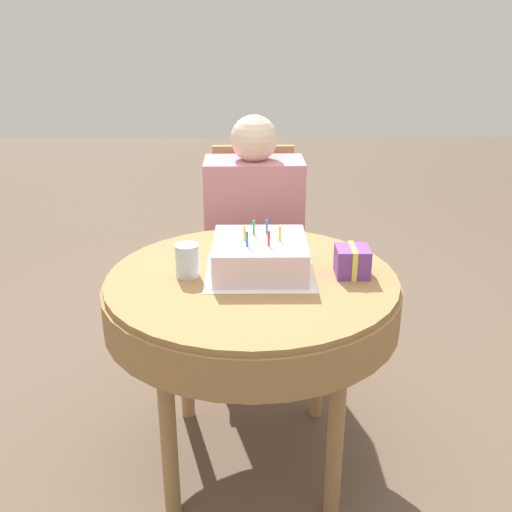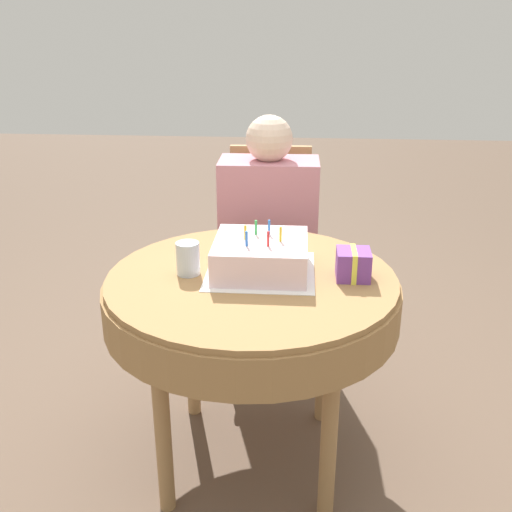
# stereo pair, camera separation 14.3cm
# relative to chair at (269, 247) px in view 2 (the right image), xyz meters

# --- Properties ---
(ground_plane) EXTENTS (12.00, 12.00, 0.00)m
(ground_plane) POSITION_rel_chair_xyz_m (-0.01, -0.83, -0.48)
(ground_plane) COLOR brown
(dining_table) EXTENTS (0.92, 0.92, 0.70)m
(dining_table) POSITION_rel_chair_xyz_m (-0.01, -0.83, 0.13)
(dining_table) COLOR #9E7547
(dining_table) RESTS_ON ground_plane
(chair) EXTENTS (0.41, 0.41, 0.92)m
(chair) POSITION_rel_chair_xyz_m (0.00, 0.00, 0.00)
(chair) COLOR #A37A4C
(chair) RESTS_ON ground_plane
(person) EXTENTS (0.42, 0.33, 1.08)m
(person) POSITION_rel_chair_xyz_m (0.00, -0.09, 0.17)
(person) COLOR beige
(person) RESTS_ON ground_plane
(napkin) EXTENTS (0.34, 0.34, 0.00)m
(napkin) POSITION_rel_chair_xyz_m (0.02, -0.79, 0.22)
(napkin) COLOR white
(napkin) RESTS_ON dining_table
(birthday_cake) EXTENTS (0.29, 0.29, 0.15)m
(birthday_cake) POSITION_rel_chair_xyz_m (0.02, -0.79, 0.27)
(birthday_cake) COLOR silver
(birthday_cake) RESTS_ON dining_table
(drinking_glass) EXTENTS (0.07, 0.07, 0.10)m
(drinking_glass) POSITION_rel_chair_xyz_m (-0.21, -0.83, 0.27)
(drinking_glass) COLOR silver
(drinking_glass) RESTS_ON dining_table
(gift_box) EXTENTS (0.10, 0.11, 0.10)m
(gift_box) POSITION_rel_chair_xyz_m (0.30, -0.82, 0.26)
(gift_box) COLOR #753D99
(gift_box) RESTS_ON dining_table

